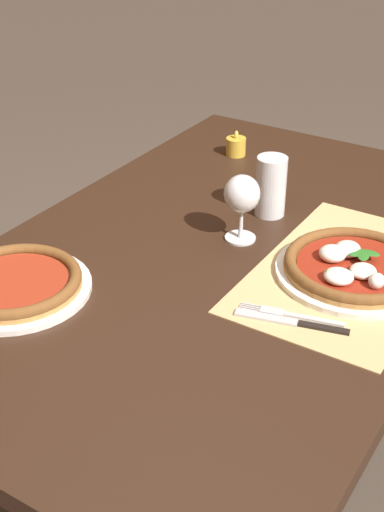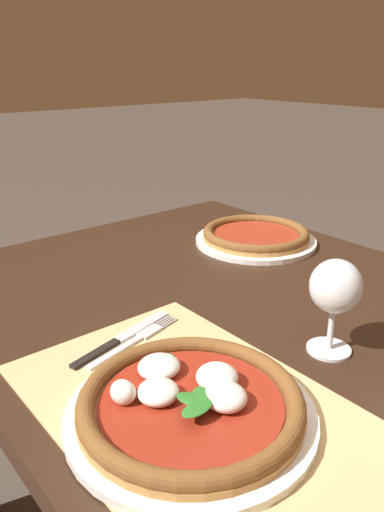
# 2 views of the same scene
# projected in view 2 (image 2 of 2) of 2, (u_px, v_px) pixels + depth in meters

# --- Properties ---
(dining_table) EXTENTS (1.48, 0.94, 0.74)m
(dining_table) POSITION_uv_depth(u_px,v_px,m) (293.00, 382.00, 0.87)
(dining_table) COLOR black
(dining_table) RESTS_ON ground
(paper_placemat) EXTENTS (0.55, 0.34, 0.00)m
(paper_placemat) POSITION_uv_depth(u_px,v_px,m) (202.00, 414.00, 0.65)
(paper_placemat) COLOR tan
(paper_placemat) RESTS_ON dining_table
(pizza_near) EXTENTS (0.32, 0.32, 0.05)m
(pizza_near) POSITION_uv_depth(u_px,v_px,m) (190.00, 403.00, 0.63)
(pizza_near) COLOR silver
(pizza_near) RESTS_ON paper_placemat
(pizza_far) EXTENTS (0.30, 0.30, 0.04)m
(pizza_far) POSITION_uv_depth(u_px,v_px,m) (256.00, 236.00, 1.26)
(pizza_far) COLOR silver
(pizza_far) RESTS_ON dining_table
(wine_glass) EXTENTS (0.08, 0.08, 0.16)m
(wine_glass) POSITION_uv_depth(u_px,v_px,m) (334.00, 291.00, 0.75)
(wine_glass) COLOR silver
(wine_glass) RESTS_ON dining_table
(fork) EXTENTS (0.06, 0.20, 0.00)m
(fork) POSITION_uv_depth(u_px,v_px,m) (135.00, 340.00, 0.81)
(fork) COLOR #B7B7BC
(fork) RESTS_ON paper_placemat
(knife) EXTENTS (0.07, 0.21, 0.01)m
(knife) POSITION_uv_depth(u_px,v_px,m) (123.00, 338.00, 0.82)
(knife) COLOR black
(knife) RESTS_ON paper_placemat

